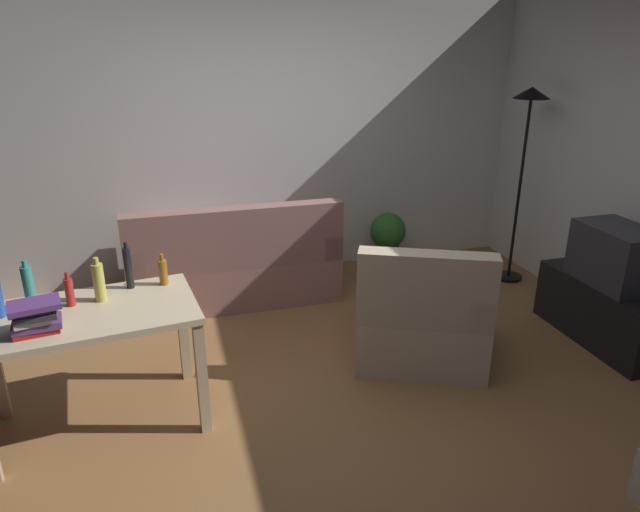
{
  "coord_description": "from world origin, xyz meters",
  "views": [
    {
      "loc": [
        -0.94,
        -3.15,
        2.2
      ],
      "look_at": [
        0.1,
        0.5,
        0.75
      ],
      "focal_mm": 31.94,
      "sensor_mm": 36.0,
      "label": 1
    }
  ],
  "objects_px": {
    "torchiere_lamp": "(527,133)",
    "bottle_squat": "(99,282)",
    "armchair": "(422,317)",
    "potted_plant": "(388,236)",
    "bottle_red": "(69,291)",
    "bottle_amber": "(163,272)",
    "tv_stand": "(605,311)",
    "bottle_tall": "(29,287)",
    "tv": "(617,256)",
    "book_stack": "(35,317)",
    "couch": "(234,266)",
    "desk": "(90,328)",
    "bottle_dark": "(128,267)"
  },
  "relations": [
    {
      "from": "desk",
      "to": "bottle_dark",
      "type": "xyz_separation_m",
      "value": [
        0.23,
        0.27,
        0.24
      ]
    },
    {
      "from": "tv_stand",
      "to": "bottle_dark",
      "type": "bearing_deg",
      "value": 85.98
    },
    {
      "from": "bottle_squat",
      "to": "bottle_dark",
      "type": "bearing_deg",
      "value": 41.99
    },
    {
      "from": "tv_stand",
      "to": "potted_plant",
      "type": "bearing_deg",
      "value": 29.03
    },
    {
      "from": "tv_stand",
      "to": "bottle_squat",
      "type": "distance_m",
      "value": 3.65
    },
    {
      "from": "armchair",
      "to": "potted_plant",
      "type": "bearing_deg",
      "value": -79.54
    },
    {
      "from": "tv",
      "to": "torchiere_lamp",
      "type": "xyz_separation_m",
      "value": [
        -0.0,
        1.26,
        0.71
      ]
    },
    {
      "from": "desk",
      "to": "bottle_squat",
      "type": "bearing_deg",
      "value": 53.39
    },
    {
      "from": "bottle_amber",
      "to": "torchiere_lamp",
      "type": "bearing_deg",
      "value": 17.56
    },
    {
      "from": "torchiere_lamp",
      "to": "armchair",
      "type": "xyz_separation_m",
      "value": [
        -1.47,
        -1.11,
        -1.09
      ]
    },
    {
      "from": "bottle_tall",
      "to": "bottle_squat",
      "type": "distance_m",
      "value": 0.37
    },
    {
      "from": "tv_stand",
      "to": "bottle_dark",
      "type": "xyz_separation_m",
      "value": [
        -3.43,
        0.24,
        0.65
      ]
    },
    {
      "from": "bottle_squat",
      "to": "bottle_amber",
      "type": "distance_m",
      "value": 0.39
    },
    {
      "from": "desk",
      "to": "potted_plant",
      "type": "bearing_deg",
      "value": 28.98
    },
    {
      "from": "armchair",
      "to": "bottle_red",
      "type": "height_order",
      "value": "bottle_red"
    },
    {
      "from": "desk",
      "to": "armchair",
      "type": "bearing_deg",
      "value": -2.07
    },
    {
      "from": "bottle_tall",
      "to": "tv_stand",
      "type": "bearing_deg",
      "value": -1.42
    },
    {
      "from": "bottle_red",
      "to": "book_stack",
      "type": "bearing_deg",
      "value": -113.01
    },
    {
      "from": "bottle_red",
      "to": "bottle_amber",
      "type": "relative_size",
      "value": 1.02
    },
    {
      "from": "bottle_red",
      "to": "bottle_squat",
      "type": "distance_m",
      "value": 0.17
    },
    {
      "from": "torchiere_lamp",
      "to": "potted_plant",
      "type": "bearing_deg",
      "value": 149.61
    },
    {
      "from": "desk",
      "to": "book_stack",
      "type": "distance_m",
      "value": 0.37
    },
    {
      "from": "desk",
      "to": "bottle_tall",
      "type": "distance_m",
      "value": 0.4
    },
    {
      "from": "desk",
      "to": "bottle_amber",
      "type": "distance_m",
      "value": 0.54
    },
    {
      "from": "potted_plant",
      "to": "bottle_tall",
      "type": "distance_m",
      "value": 3.47
    },
    {
      "from": "desk",
      "to": "torchiere_lamp",
      "type": "bearing_deg",
      "value": 12.52
    },
    {
      "from": "tv",
      "to": "desk",
      "type": "relative_size",
      "value": 0.47
    },
    {
      "from": "torchiere_lamp",
      "to": "book_stack",
      "type": "xyz_separation_m",
      "value": [
        -3.89,
        -1.5,
        -0.56
      ]
    },
    {
      "from": "torchiere_lamp",
      "to": "potted_plant",
      "type": "height_order",
      "value": "torchiere_lamp"
    },
    {
      "from": "tv_stand",
      "to": "tv",
      "type": "bearing_deg",
      "value": -90.0
    },
    {
      "from": "torchiere_lamp",
      "to": "bottle_squat",
      "type": "distance_m",
      "value": 3.82
    },
    {
      "from": "tv_stand",
      "to": "armchair",
      "type": "distance_m",
      "value": 1.48
    },
    {
      "from": "armchair",
      "to": "bottle_tall",
      "type": "bearing_deg",
      "value": 26.0
    },
    {
      "from": "tv_stand",
      "to": "bottle_tall",
      "type": "xyz_separation_m",
      "value": [
        -3.97,
        0.1,
        0.65
      ]
    },
    {
      "from": "bottle_tall",
      "to": "book_stack",
      "type": "relative_size",
      "value": 1.04
    },
    {
      "from": "book_stack",
      "to": "torchiere_lamp",
      "type": "bearing_deg",
      "value": 21.06
    },
    {
      "from": "tv_stand",
      "to": "bottle_dark",
      "type": "height_order",
      "value": "bottle_dark"
    },
    {
      "from": "couch",
      "to": "bottle_squat",
      "type": "bearing_deg",
      "value": 56.71
    },
    {
      "from": "tv",
      "to": "bottle_red",
      "type": "bearing_deg",
      "value": 88.89
    },
    {
      "from": "tv_stand",
      "to": "book_stack",
      "type": "distance_m",
      "value": 3.94
    },
    {
      "from": "bottle_tall",
      "to": "tv",
      "type": "bearing_deg",
      "value": -1.42
    },
    {
      "from": "couch",
      "to": "bottle_red",
      "type": "height_order",
      "value": "bottle_red"
    },
    {
      "from": "armchair",
      "to": "tv",
      "type": "bearing_deg",
      "value": -161.34
    },
    {
      "from": "tv",
      "to": "desk",
      "type": "xyz_separation_m",
      "value": [
        -3.67,
        -0.03,
        -0.05
      ]
    },
    {
      "from": "bottle_red",
      "to": "book_stack",
      "type": "distance_m",
      "value": 0.34
    },
    {
      "from": "desk",
      "to": "bottle_squat",
      "type": "xyz_separation_m",
      "value": [
        0.07,
        0.12,
        0.23
      ]
    },
    {
      "from": "couch",
      "to": "bottle_dark",
      "type": "xyz_separation_m",
      "value": [
        -0.8,
        -1.32,
        0.59
      ]
    },
    {
      "from": "potted_plant",
      "to": "bottle_dark",
      "type": "bearing_deg",
      "value": -145.8
    },
    {
      "from": "couch",
      "to": "tv",
      "type": "bearing_deg",
      "value": 149.46
    },
    {
      "from": "tv",
      "to": "bottle_squat",
      "type": "distance_m",
      "value": 3.6
    }
  ]
}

